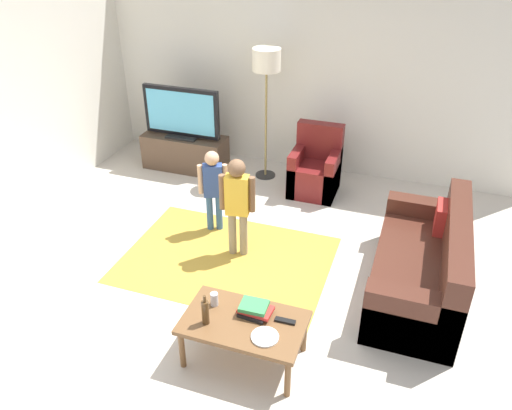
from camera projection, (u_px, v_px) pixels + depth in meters
ground at (236, 290)px, 5.10m from camera, size 7.80×7.80×0.00m
wall_back at (315, 74)px, 6.84m from camera, size 6.00×0.12×2.70m
area_rug at (227, 259)px, 5.53m from camera, size 2.20×1.60×0.01m
tv_stand at (185, 153)px, 7.31m from camera, size 1.20×0.44×0.50m
tv at (181, 113)px, 6.98m from camera, size 1.10×0.28×0.71m
couch at (426, 269)px, 4.92m from camera, size 0.80×1.80×0.86m
armchair at (316, 170)px, 6.71m from camera, size 0.60×0.60×0.90m
floor_lamp at (266, 67)px, 6.44m from camera, size 0.36×0.36×1.78m
child_near_tv at (213, 184)px, 5.75m from camera, size 0.31×0.19×1.00m
child_center at (237, 199)px, 5.28m from camera, size 0.38×0.18×1.14m
coffee_table at (244, 325)px, 4.15m from camera, size 1.00×0.60×0.42m
book_stack at (255, 309)px, 4.18m from camera, size 0.29×0.24×0.09m
bottle at (205, 312)px, 4.05m from camera, size 0.06×0.06×0.28m
tv_remote at (285, 321)px, 4.11m from camera, size 0.17×0.05×0.02m
soda_can at (214, 299)px, 4.26m from camera, size 0.07×0.07×0.12m
plate at (265, 337)px, 3.96m from camera, size 0.22×0.22×0.02m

